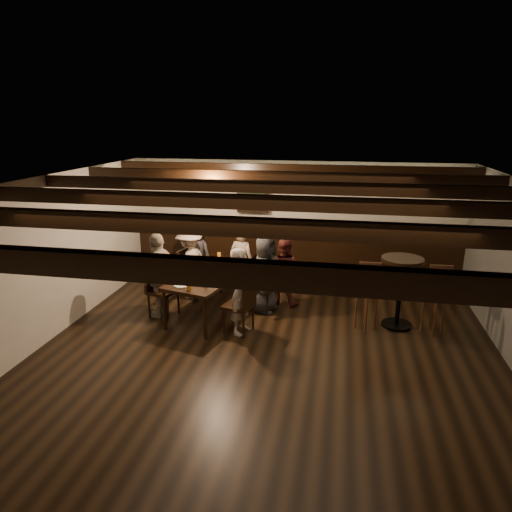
% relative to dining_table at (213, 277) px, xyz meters
% --- Properties ---
extents(room, '(7.00, 7.00, 7.00)m').
position_rel_dining_table_xyz_m(room, '(0.83, 0.64, 0.43)').
color(room, black).
rests_on(room, ground).
extents(dining_table, '(1.28, 2.03, 0.70)m').
position_rel_dining_table_xyz_m(dining_table, '(0.00, 0.00, 0.00)').
color(dining_table, black).
rests_on(dining_table, floor).
extents(chair_left_near, '(0.50, 0.50, 0.90)m').
position_rel_dining_table_xyz_m(chair_left_near, '(-0.59, 0.61, -0.37)').
color(chair_left_near, black).
rests_on(chair_left_near, floor).
extents(chair_left_far, '(0.52, 0.52, 0.93)m').
position_rel_dining_table_xyz_m(chair_left_far, '(-0.81, -0.26, -0.36)').
color(chair_left_far, black).
rests_on(chair_left_far, floor).
extents(chair_right_near, '(0.48, 0.48, 0.86)m').
position_rel_dining_table_xyz_m(chair_right_near, '(0.81, 0.26, -0.38)').
color(chair_right_near, black).
rests_on(chair_right_near, floor).
extents(chair_right_far, '(0.50, 0.50, 0.90)m').
position_rel_dining_table_xyz_m(chair_right_far, '(0.59, -0.61, -0.37)').
color(chair_right_far, black).
rests_on(chair_right_far, floor).
extents(person_bench_left, '(0.73, 0.57, 1.33)m').
position_rel_dining_table_xyz_m(person_bench_left, '(-0.65, 1.09, 0.02)').
color(person_bench_left, '#2B2A2D').
rests_on(person_bench_left, floor).
extents(person_bench_centre, '(0.52, 0.40, 1.26)m').
position_rel_dining_table_xyz_m(person_bench_centre, '(0.26, 1.02, -0.02)').
color(person_bench_centre, gray).
rests_on(person_bench_centre, floor).
extents(person_bench_right, '(0.68, 0.59, 1.21)m').
position_rel_dining_table_xyz_m(person_bench_right, '(1.09, 0.65, -0.04)').
color(person_bench_right, maroon).
rests_on(person_bench_right, floor).
extents(person_left_near, '(0.68, 0.94, 1.32)m').
position_rel_dining_table_xyz_m(person_left_near, '(-0.62, 0.62, 0.01)').
color(person_left_near, '#A9968F').
rests_on(person_left_near, floor).
extents(person_left_far, '(0.54, 0.89, 1.42)m').
position_rel_dining_table_xyz_m(person_left_far, '(-0.84, -0.25, 0.07)').
color(person_left_far, gray).
rests_on(person_left_far, floor).
extents(person_right_near, '(0.58, 0.74, 1.34)m').
position_rel_dining_table_xyz_m(person_right_near, '(0.84, 0.25, 0.03)').
color(person_right_near, '#2A2A2C').
rests_on(person_right_near, floor).
extents(person_right_far, '(0.43, 0.55, 1.34)m').
position_rel_dining_table_xyz_m(person_right_far, '(0.62, -0.62, 0.03)').
color(person_right_far, '#AA9D90').
rests_on(person_right_far, floor).
extents(pint_a, '(0.07, 0.07, 0.14)m').
position_rel_dining_table_xyz_m(pint_a, '(-0.10, 0.75, 0.13)').
color(pint_a, '#BF7219').
rests_on(pint_a, dining_table).
extents(pint_b, '(0.07, 0.07, 0.14)m').
position_rel_dining_table_xyz_m(pint_b, '(0.40, 0.57, 0.13)').
color(pint_b, '#BF7219').
rests_on(pint_b, dining_table).
extents(pint_c, '(0.07, 0.07, 0.14)m').
position_rel_dining_table_xyz_m(pint_c, '(-0.27, 0.17, 0.13)').
color(pint_c, '#BF7219').
rests_on(pint_c, dining_table).
extents(pint_d, '(0.07, 0.07, 0.14)m').
position_rel_dining_table_xyz_m(pint_d, '(0.34, 0.12, 0.13)').
color(pint_d, silver).
rests_on(pint_d, dining_table).
extents(pint_e, '(0.07, 0.07, 0.14)m').
position_rel_dining_table_xyz_m(pint_e, '(-0.32, -0.38, 0.13)').
color(pint_e, '#BF7219').
rests_on(pint_e, dining_table).
extents(pint_f, '(0.07, 0.07, 0.14)m').
position_rel_dining_table_xyz_m(pint_f, '(0.06, -0.58, 0.13)').
color(pint_f, silver).
rests_on(pint_f, dining_table).
extents(pint_g, '(0.07, 0.07, 0.14)m').
position_rel_dining_table_xyz_m(pint_g, '(-0.15, -0.79, 0.13)').
color(pint_g, '#BF7219').
rests_on(pint_g, dining_table).
extents(plate_near, '(0.24, 0.24, 0.01)m').
position_rel_dining_table_xyz_m(plate_near, '(-0.32, -0.64, 0.07)').
color(plate_near, white).
rests_on(plate_near, dining_table).
extents(plate_far, '(0.24, 0.24, 0.01)m').
position_rel_dining_table_xyz_m(plate_far, '(0.10, -0.34, 0.07)').
color(plate_far, white).
rests_on(plate_far, dining_table).
extents(condiment_caddy, '(0.15, 0.10, 0.12)m').
position_rel_dining_table_xyz_m(condiment_caddy, '(-0.01, -0.05, 0.12)').
color(condiment_caddy, black).
rests_on(condiment_caddy, dining_table).
extents(candle, '(0.05, 0.05, 0.05)m').
position_rel_dining_table_xyz_m(candle, '(0.19, 0.26, 0.08)').
color(candle, beige).
rests_on(candle, dining_table).
extents(high_top_table, '(0.64, 0.64, 1.13)m').
position_rel_dining_table_xyz_m(high_top_table, '(2.99, 0.05, 0.10)').
color(high_top_table, black).
rests_on(high_top_table, floor).
extents(bar_stool_left, '(0.36, 0.37, 1.15)m').
position_rel_dining_table_xyz_m(bar_stool_left, '(2.49, -0.16, -0.22)').
color(bar_stool_left, '#3B2412').
rests_on(bar_stool_left, floor).
extents(bar_stool_right, '(0.36, 0.37, 1.15)m').
position_rel_dining_table_xyz_m(bar_stool_right, '(3.49, -0.11, -0.22)').
color(bar_stool_right, '#3B2412').
rests_on(bar_stool_right, floor).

